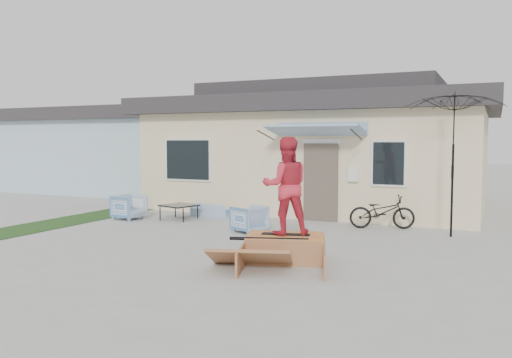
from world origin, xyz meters
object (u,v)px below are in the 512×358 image
at_px(armchair_left, 129,206).
at_px(coffee_table, 179,212).
at_px(skateboard, 286,234).
at_px(skater, 286,184).
at_px(skate_ramp, 285,248).
at_px(loveseat, 213,208).
at_px(patio_umbrella, 453,160).
at_px(armchair_right, 249,218).
at_px(bicycle, 382,208).

distance_m(armchair_left, coffee_table, 1.40).
height_order(skateboard, skater, skater).
distance_m(skate_ramp, skater, 1.17).
height_order(loveseat, patio_umbrella, patio_umbrella).
distance_m(skate_ramp, skateboard, 0.26).
bearing_deg(skateboard, armchair_left, 140.84).
xyz_separation_m(coffee_table, patio_umbrella, (7.05, 0.38, 1.54)).
xyz_separation_m(armchair_right, coffee_table, (-2.64, 1.02, -0.15)).
height_order(loveseat, skateboard, same).
relative_size(skateboard, skater, 0.50).
relative_size(loveseat, armchair_left, 1.76).
relative_size(armchair_right, patio_umbrella, 0.32).
bearing_deg(loveseat, skateboard, 143.71).
distance_m(armchair_right, bicycle, 3.33).
xyz_separation_m(bicycle, skater, (-0.91, -4.19, 0.89)).
relative_size(skate_ramp, skater, 1.04).
distance_m(bicycle, skater, 4.38).
relative_size(armchair_left, skate_ramp, 0.41).
xyz_separation_m(loveseat, skate_ramp, (3.90, -4.24, -0.03)).
relative_size(coffee_table, skater, 0.47).
height_order(bicycle, patio_umbrella, patio_umbrella).
distance_m(patio_umbrella, skate_ramp, 4.81).
distance_m(armchair_right, skater, 3.16).
bearing_deg(patio_umbrella, skater, -124.32).
relative_size(loveseat, skate_ramp, 0.72).
bearing_deg(coffee_table, skater, -36.85).
relative_size(coffee_table, skate_ramp, 0.45).
height_order(armchair_right, skateboard, armchair_right).
xyz_separation_m(armchair_left, bicycle, (6.68, 1.38, 0.13)).
bearing_deg(coffee_table, bicycle, 8.66).
xyz_separation_m(coffee_table, skate_ramp, (4.51, -3.41, 0.02)).
relative_size(armchair_left, armchair_right, 1.07).
bearing_deg(coffee_table, patio_umbrella, 3.07).
bearing_deg(skateboard, armchair_right, 115.16).
xyz_separation_m(coffee_table, bicycle, (5.40, 0.82, 0.30)).
distance_m(coffee_table, patio_umbrella, 7.23).
height_order(loveseat, armchair_left, armchair_left).
bearing_deg(bicycle, skater, 148.71).
height_order(armchair_left, skateboard, armchair_left).
relative_size(bicycle, skateboard, 1.82).
height_order(coffee_table, patio_umbrella, patio_umbrella).
xyz_separation_m(skate_ramp, skateboard, (-0.01, 0.04, 0.26)).
bearing_deg(armchair_right, loveseat, -108.50).
height_order(loveseat, bicycle, bicycle).
relative_size(armchair_left, patio_umbrella, 0.34).
xyz_separation_m(loveseat, coffee_table, (-0.60, -0.83, -0.05)).
bearing_deg(skateboard, skate_ramp, -85.17).
height_order(armchair_right, coffee_table, armchair_right).
bearing_deg(skate_ramp, skateboard, 90.00).
bearing_deg(armchair_right, patio_umbrella, 131.49).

